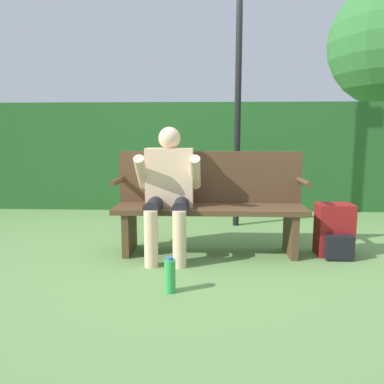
{
  "coord_description": "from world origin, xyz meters",
  "views": [
    {
      "loc": [
        -0.02,
        -3.23,
        1.05
      ],
      "look_at": [
        -0.15,
        -0.1,
        0.57
      ],
      "focal_mm": 35.0,
      "sensor_mm": 36.0,
      "label": 1
    }
  ],
  "objects_px": {
    "backpack": "(335,232)",
    "signpost": "(238,82)",
    "parked_car": "(115,144)",
    "park_bench": "(210,202)",
    "person_seated": "(169,186)",
    "water_bottle": "(170,276)"
  },
  "relations": [
    {
      "from": "backpack",
      "to": "signpost",
      "type": "distance_m",
      "value": 1.93
    },
    {
      "from": "person_seated",
      "to": "parked_car",
      "type": "distance_m",
      "value": 14.18
    },
    {
      "from": "park_bench",
      "to": "parked_car",
      "type": "relative_size",
      "value": 0.36
    },
    {
      "from": "park_bench",
      "to": "water_bottle",
      "type": "bearing_deg",
      "value": -106.19
    },
    {
      "from": "water_bottle",
      "to": "signpost",
      "type": "xyz_separation_m",
      "value": [
        0.58,
        1.9,
        1.5
      ]
    },
    {
      "from": "park_bench",
      "to": "water_bottle",
      "type": "distance_m",
      "value": 1.01
    },
    {
      "from": "backpack",
      "to": "water_bottle",
      "type": "xyz_separation_m",
      "value": [
        -1.36,
        -0.83,
        -0.1
      ]
    },
    {
      "from": "person_seated",
      "to": "backpack",
      "type": "relative_size",
      "value": 2.45
    },
    {
      "from": "backpack",
      "to": "signpost",
      "type": "relative_size",
      "value": 0.15
    },
    {
      "from": "park_bench",
      "to": "signpost",
      "type": "bearing_deg",
      "value": 72.33
    },
    {
      "from": "backpack",
      "to": "park_bench",
      "type": "bearing_deg",
      "value": 175.37
    },
    {
      "from": "person_seated",
      "to": "parked_car",
      "type": "relative_size",
      "value": 0.24
    },
    {
      "from": "park_bench",
      "to": "backpack",
      "type": "distance_m",
      "value": 1.12
    },
    {
      "from": "backpack",
      "to": "water_bottle",
      "type": "height_order",
      "value": "backpack"
    },
    {
      "from": "backpack",
      "to": "parked_car",
      "type": "height_order",
      "value": "parked_car"
    },
    {
      "from": "park_bench",
      "to": "person_seated",
      "type": "bearing_deg",
      "value": -160.99
    },
    {
      "from": "backpack",
      "to": "parked_car",
      "type": "xyz_separation_m",
      "value": [
        -5.3,
        13.62,
        0.38
      ]
    },
    {
      "from": "parked_car",
      "to": "water_bottle",
      "type": "bearing_deg",
      "value": -144.47
    },
    {
      "from": "parked_car",
      "to": "person_seated",
      "type": "bearing_deg",
      "value": -143.96
    },
    {
      "from": "signpost",
      "to": "parked_car",
      "type": "relative_size",
      "value": 0.63
    },
    {
      "from": "person_seated",
      "to": "park_bench",
      "type": "bearing_deg",
      "value": 19.01
    },
    {
      "from": "person_seated",
      "to": "signpost",
      "type": "distance_m",
      "value": 1.63
    }
  ]
}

